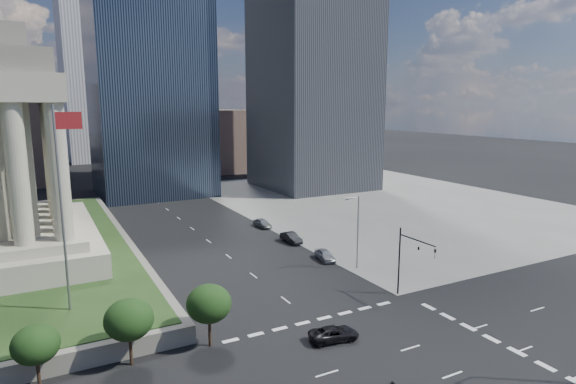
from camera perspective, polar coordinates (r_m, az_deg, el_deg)
ground at (r=129.69m, az=-16.91°, el=0.20°), size 500.00×500.00×0.00m
sidewalk_ne at (r=112.62m, az=11.09°, el=-1.03°), size 68.00×90.00×0.03m
flagpole at (r=50.40m, az=-25.16°, el=-0.67°), size 2.52×0.24×20.00m
midrise_glass at (r=123.59m, az=-16.26°, el=13.73°), size 26.00×26.00×60.00m
building_filler_ne at (r=165.73m, az=-8.19°, el=6.15°), size 20.00×30.00×20.00m
building_filler_nw at (r=155.91m, az=-30.32°, el=6.06°), size 24.00×30.00×28.00m
traffic_signal_ne at (r=56.05m, az=14.30°, el=-7.24°), size 0.30×5.74×8.00m
street_lamp_north at (r=64.85m, az=8.15°, el=-4.24°), size 2.13×0.22×10.00m
pickup_truck at (r=47.29m, az=5.48°, el=-16.37°), size 2.98×5.07×1.33m
parked_sedan_near at (r=69.09m, az=4.41°, el=-7.46°), size 2.59×4.81×1.56m
parked_sedan_mid at (r=77.50m, az=0.37°, el=-5.43°), size 4.85×1.79×1.59m
parked_sedan_far at (r=86.98m, az=-3.06°, el=-3.70°), size 4.66×2.06×1.56m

